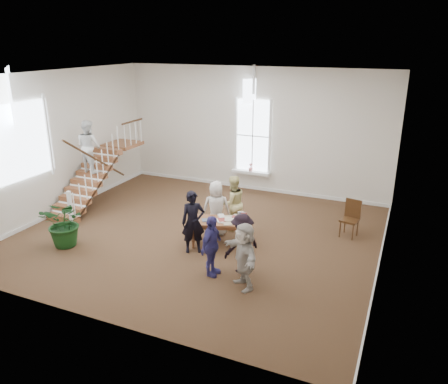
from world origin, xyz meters
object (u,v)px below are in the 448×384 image
at_px(library_table, 220,223).
at_px(elderly_woman, 216,208).
at_px(woman_cluster_a, 211,246).
at_px(side_chair, 351,216).
at_px(police_officer, 193,222).
at_px(person_yellow, 233,203).
at_px(floor_plant, 66,223).
at_px(woman_cluster_c, 244,256).
at_px(woman_cluster_b, 242,243).

bearing_deg(library_table, elderly_woman, 104.58).
xyz_separation_m(woman_cluster_a, side_chair, (2.71, 3.63, -0.15)).
bearing_deg(police_officer, woman_cluster_a, -76.20).
xyz_separation_m(library_table, side_chair, (3.19, 2.05, -0.04)).
bearing_deg(person_yellow, floor_plant, -9.37).
height_order(woman_cluster_c, side_chair, woman_cluster_c).
bearing_deg(woman_cluster_c, police_officer, -165.44).
bearing_deg(library_table, woman_cluster_a, -91.34).
relative_size(library_table, side_chair, 1.60).
xyz_separation_m(woman_cluster_c, side_chair, (1.81, 3.83, -0.18)).
height_order(police_officer, woman_cluster_b, police_officer).
bearing_deg(side_chair, woman_cluster_b, -111.49).
distance_m(floor_plant, side_chair, 7.96).
bearing_deg(person_yellow, library_table, 47.77).
bearing_deg(woman_cluster_b, side_chair, 177.39).
relative_size(woman_cluster_a, floor_plant, 1.12).
relative_size(library_table, woman_cluster_b, 1.15).
height_order(police_officer, woman_cluster_a, police_officer).
bearing_deg(woman_cluster_b, library_table, -105.39).
bearing_deg(elderly_woman, woman_cluster_b, 106.70).
height_order(woman_cluster_a, woman_cluster_c, woman_cluster_c).
relative_size(elderly_woman, side_chair, 1.49).
relative_size(elderly_woman, floor_plant, 1.19).
distance_m(police_officer, floor_plant, 3.51).
bearing_deg(person_yellow, police_officer, 30.72).
relative_size(person_yellow, woman_cluster_c, 1.06).
relative_size(person_yellow, woman_cluster_a, 1.10).
xyz_separation_m(woman_cluster_a, floor_plant, (-4.30, -0.15, -0.08)).
height_order(elderly_woman, floor_plant, elderly_woman).
height_order(elderly_woman, woman_cluster_a, elderly_woman).
distance_m(person_yellow, floor_plant, 4.68).
bearing_deg(woman_cluster_a, police_officer, 48.96).
height_order(library_table, police_officer, police_officer).
relative_size(elderly_woman, woman_cluster_b, 1.07).
height_order(elderly_woman, woman_cluster_c, elderly_woman).
xyz_separation_m(library_table, floor_plant, (-3.82, -1.73, 0.03)).
bearing_deg(elderly_woman, side_chair, 178.61).
bearing_deg(elderly_woman, person_yellow, -144.52).
distance_m(library_table, woman_cluster_b, 1.57).
distance_m(woman_cluster_c, side_chair, 4.24).
xyz_separation_m(woman_cluster_c, floor_plant, (-5.20, 0.05, -0.11)).
distance_m(person_yellow, woman_cluster_b, 2.51).
distance_m(library_table, person_yellow, 1.11).
xyz_separation_m(library_table, elderly_woman, (-0.38, 0.59, 0.15)).
bearing_deg(person_yellow, woman_cluster_a, 55.41).
distance_m(person_yellow, woman_cluster_c, 3.22).
bearing_deg(woman_cluster_a, elderly_woman, 24.45).
height_order(person_yellow, side_chair, person_yellow).
height_order(woman_cluster_c, floor_plant, woman_cluster_c).
xyz_separation_m(woman_cluster_a, woman_cluster_c, (0.90, -0.20, 0.03)).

